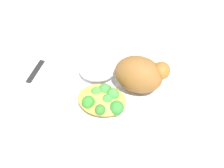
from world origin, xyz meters
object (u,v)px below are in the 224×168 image
Objects in this scene: plate at (112,91)px; fork at (51,62)px; roasted_chicken at (140,74)px; mac_cheese_with_broccoli at (104,100)px; knife at (42,61)px; rice_pile at (98,68)px.

plate is 1.88× the size of fork.
roasted_chicken is 0.09m from mac_cheese_with_broccoli.
roasted_chicken reaches higher than fork.
plate is 1.41× the size of knife.
fork is at bearing 166.26° from plate.
roasted_chicken is at bearing -5.35° from rice_pile.
knife is at bearing 169.02° from plate.
rice_pile is at bearing -6.47° from fork.
rice_pile is (-0.05, 0.03, 0.03)m from plate.
plate reaches higher than fork.
knife reaches higher than fork.
plate is at bearing -10.98° from knife.
plate is 0.06m from mac_cheese_with_broccoli.
plate is at bearing -160.18° from roasted_chicken.
knife is at bearing 155.55° from mac_cheese_with_broccoli.
mac_cheese_with_broccoli is at bearing -24.45° from knife.
fork is at bearing 173.53° from rice_pile.
rice_pile is at bearing -3.80° from knife.
mac_cheese_with_broccoli is at bearing -28.10° from fork.
rice_pile is 0.14m from fork.
roasted_chicken is 0.59× the size of knife.
plate reaches higher than knife.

